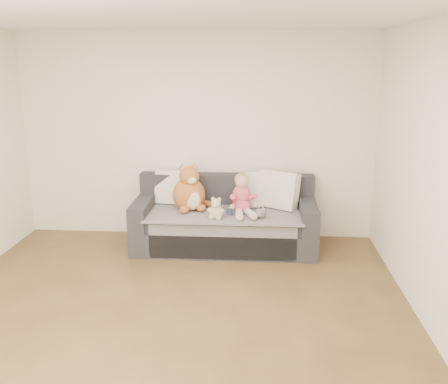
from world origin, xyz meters
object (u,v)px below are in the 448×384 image
at_px(sofa, 225,222).
at_px(sippy_cup, 230,210).
at_px(teddy_bear, 216,210).
at_px(plush_cat, 190,192).
at_px(toddler, 242,197).

height_order(sofa, sippy_cup, sofa).
relative_size(sofa, teddy_bear, 8.52).
bearing_deg(plush_cat, sofa, -22.67).
height_order(toddler, teddy_bear, toddler).
bearing_deg(teddy_bear, sippy_cup, 57.69).
height_order(teddy_bear, sippy_cup, teddy_bear).
bearing_deg(sofa, sippy_cup, -71.29).
distance_m(sofa, sippy_cup, 0.31).
bearing_deg(teddy_bear, toddler, 52.05).
relative_size(sofa, toddler, 4.43).
relative_size(toddler, plush_cat, 0.81).
bearing_deg(teddy_bear, sofa, 89.71).
height_order(toddler, plush_cat, plush_cat).
height_order(toddler, sippy_cup, toddler).
bearing_deg(toddler, plush_cat, 158.63).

